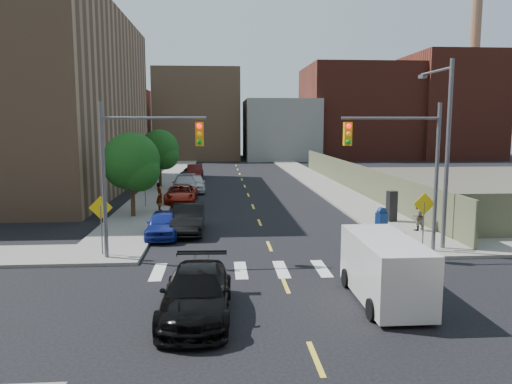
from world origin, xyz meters
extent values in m
plane|color=black|center=(0.00, 0.00, 0.00)|extent=(160.00, 160.00, 0.00)
cube|color=gray|center=(-7.75, 41.50, 0.07)|extent=(3.50, 73.00, 0.15)
cube|color=gray|center=(7.75, 41.50, 0.07)|extent=(3.50, 73.00, 0.15)
cube|color=#616245|center=(9.60, 28.00, 1.25)|extent=(0.12, 44.00, 2.50)
cube|color=#592319|center=(-22.00, 70.00, 6.00)|extent=(14.00, 18.00, 12.00)
cube|color=#8C6B4C|center=(-6.00, 72.00, 7.50)|extent=(14.00, 16.00, 15.00)
cube|color=gray|center=(8.00, 70.00, 5.00)|extent=(12.00, 16.00, 10.00)
cube|color=#592319|center=(22.00, 72.00, 8.00)|extent=(18.00, 18.00, 16.00)
cube|color=#592319|center=(38.00, 70.00, 9.00)|extent=(14.00, 16.00, 18.00)
cylinder|color=#8C6B4C|center=(42.00, 70.00, 14.00)|extent=(1.80, 1.80, 28.00)
cylinder|color=#59595E|center=(-7.50, 6.00, 3.50)|extent=(0.18, 0.18, 7.00)
cylinder|color=#59595E|center=(-5.25, 6.00, 6.30)|extent=(4.50, 0.12, 0.12)
cube|color=#E5A50C|center=(-3.30, 6.00, 5.60)|extent=(0.35, 0.30, 1.05)
cylinder|color=#59595E|center=(7.50, 6.00, 3.50)|extent=(0.18, 0.18, 7.00)
cylinder|color=#59595E|center=(5.25, 6.00, 6.30)|extent=(4.50, 0.12, 0.12)
cube|color=#E5A50C|center=(3.30, 6.00, 5.60)|extent=(0.35, 0.30, 1.05)
cylinder|color=#59595E|center=(8.20, 6.50, 4.50)|extent=(0.20, 0.20, 9.00)
cylinder|color=#59595E|center=(8.20, 8.20, 8.60)|extent=(0.12, 3.50, 0.12)
cube|color=#59595E|center=(8.20, 9.80, 8.50)|extent=(0.25, 0.60, 0.18)
cylinder|color=#59595E|center=(-7.80, 6.50, 1.20)|extent=(0.06, 0.06, 2.40)
cube|color=yellow|center=(-7.80, 6.50, 2.30)|extent=(1.06, 0.04, 1.06)
cylinder|color=#59595E|center=(7.20, 6.50, 1.20)|extent=(0.06, 0.06, 2.40)
cube|color=yellow|center=(7.20, 6.50, 2.30)|extent=(1.06, 0.04, 1.06)
cylinder|color=#59595E|center=(-7.80, 20.00, 1.20)|extent=(0.06, 0.06, 2.40)
cube|color=yellow|center=(-7.80, 20.00, 2.30)|extent=(1.06, 0.04, 1.06)
cylinder|color=#332114|center=(-8.00, 16.00, 1.32)|extent=(0.28, 0.28, 2.64)
sphere|color=#124012|center=(-8.00, 16.00, 3.72)|extent=(3.60, 3.60, 3.60)
sphere|color=#124012|center=(-7.50, 15.70, 3.12)|extent=(2.64, 2.64, 2.64)
sphere|color=#124012|center=(-8.40, 16.40, 3.30)|extent=(2.88, 2.88, 2.88)
cylinder|color=#332114|center=(-8.00, 31.00, 1.32)|extent=(0.28, 0.28, 2.64)
sphere|color=#124012|center=(-8.00, 31.00, 3.72)|extent=(3.60, 3.60, 3.60)
sphere|color=#124012|center=(-7.50, 30.70, 3.12)|extent=(2.64, 2.64, 2.64)
sphere|color=#124012|center=(-8.40, 31.40, 3.30)|extent=(2.88, 2.88, 2.88)
imported|color=navy|center=(-5.48, 10.44, 0.71)|extent=(1.68, 4.16, 1.42)
imported|color=black|center=(-4.20, 11.42, 0.79)|extent=(1.68, 4.80, 1.58)
imported|color=#9B1E0F|center=(-5.40, 22.14, 0.69)|extent=(2.33, 4.98, 1.38)
imported|color=#9E9FA5|center=(-5.46, 27.24, 0.78)|extent=(2.44, 5.49, 1.56)
imported|color=silver|center=(-4.66, 28.23, 0.79)|extent=(2.06, 4.70, 1.57)
imported|color=#410F0D|center=(-5.15, 39.08, 0.78)|extent=(1.87, 4.81, 1.56)
imported|color=black|center=(-5.50, 39.19, 0.66)|extent=(2.52, 4.89, 1.32)
imported|color=black|center=(-3.20, -0.90, 0.77)|extent=(2.34, 5.35, 1.53)
cube|color=silver|center=(3.15, 0.02, 1.17)|extent=(1.89, 4.88, 2.06)
cube|color=black|center=(3.16, 1.89, 1.45)|extent=(1.74, 1.13, 0.84)
cylinder|color=black|center=(2.27, 1.61, 0.33)|extent=(0.27, 0.71, 0.71)
cylinder|color=black|center=(4.05, 1.61, 0.33)|extent=(0.27, 0.71, 0.71)
cylinder|color=black|center=(2.26, -1.57, 0.33)|extent=(0.27, 0.71, 0.71)
cylinder|color=black|center=(4.04, -1.58, 0.33)|extent=(0.27, 0.71, 0.71)
cube|color=navy|center=(6.38, 10.13, 0.69)|extent=(0.68, 0.61, 1.07)
cylinder|color=navy|center=(6.38, 10.13, 1.25)|extent=(0.61, 0.45, 0.55)
cube|color=black|center=(8.00, 13.15, 1.07)|extent=(0.64, 0.56, 1.85)
imported|color=gray|center=(-6.52, 17.95, 1.12)|extent=(0.70, 0.83, 1.94)
imported|color=gray|center=(8.54, 10.48, 0.95)|extent=(0.94, 0.84, 1.60)
camera|label=1|loc=(-2.45, -16.09, 6.06)|focal=35.00mm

